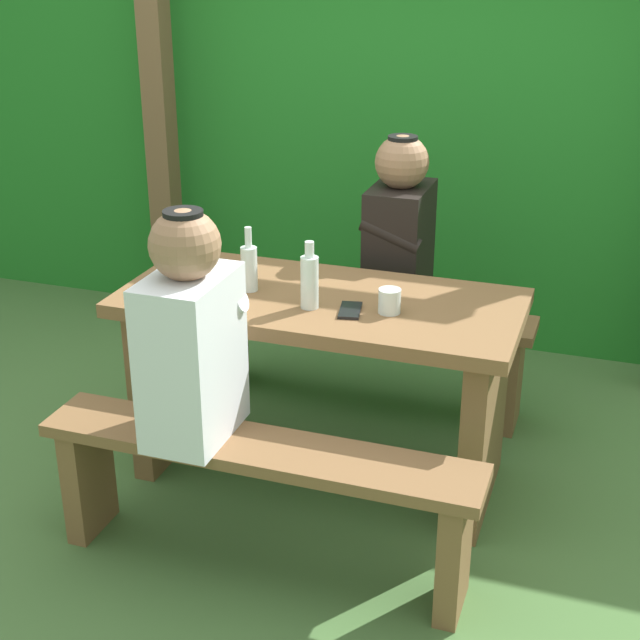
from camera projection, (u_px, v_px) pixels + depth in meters
name	position (u px, v px, depth m)	size (l,w,h in m)	color
ground_plane	(320.00, 471.00, 3.48)	(12.00, 12.00, 0.00)	#466C37
hedge_backdrop	(431.00, 130.00, 4.60)	(6.40, 0.73, 1.93)	#217523
pergola_post_left	(161.00, 139.00, 4.46)	(0.12, 0.12, 1.90)	brown
picnic_table	(320.00, 355.00, 3.29)	(1.40, 0.64, 0.71)	brown
bench_near	(259.00, 480.00, 2.84)	(1.40, 0.24, 0.45)	brown
bench_far	(365.00, 334.00, 3.86)	(1.40, 0.24, 0.45)	brown
person_white_shirt	(191.00, 335.00, 2.72)	(0.25, 0.35, 0.72)	silver
person_black_coat	(399.00, 233.00, 3.64)	(0.25, 0.35, 0.72)	black
drinking_glass	(390.00, 301.00, 3.05)	(0.08, 0.08, 0.08)	silver
bottle_left	(249.00, 267.00, 3.22)	(0.06, 0.06, 0.23)	silver
bottle_right	(310.00, 280.00, 3.06)	(0.06, 0.06, 0.23)	silver
cell_phone	(350.00, 310.00, 3.07)	(0.07, 0.14, 0.01)	black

